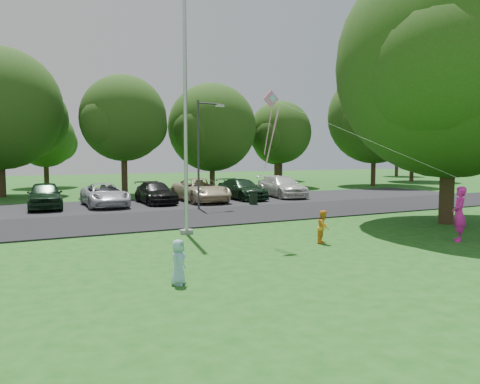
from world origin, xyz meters
name	(u,v)px	position (x,y,z in m)	size (l,w,h in m)	color
ground	(345,249)	(0.00, 0.00, 0.00)	(120.00, 120.00, 0.00)	#1A5516
park_road	(225,215)	(0.00, 9.00, 0.03)	(60.00, 6.00, 0.06)	black
parking_strip	(179,203)	(0.00, 15.50, 0.03)	(42.00, 7.00, 0.06)	black
flagpole	(186,123)	(-3.50, 5.00, 4.17)	(0.50, 0.50, 10.00)	#B7BABF
street_lamp	(202,144)	(0.04, 11.92, 3.54)	(1.65, 0.37, 5.89)	#3F3F44
trash_can	(253,198)	(3.54, 12.54, 0.42)	(0.53, 0.53, 0.83)	black
big_tree	(451,70)	(7.37, 2.21, 6.57)	(10.18, 9.70, 11.68)	#332316
tree_row	(160,120)	(1.59, 24.23, 5.71)	(64.35, 11.94, 10.88)	#332316
horizon_trees	(155,141)	(4.06, 33.88, 4.30)	(77.46, 7.20, 7.02)	#332316
parked_cars	(184,191)	(0.30, 15.56, 0.75)	(17.36, 5.43, 1.46)	black
woman	(459,214)	(4.36, -0.74, 0.95)	(0.70, 0.46, 1.91)	#F320B1
child_yellow	(323,227)	(-0.03, 1.11, 0.56)	(0.55, 0.43, 1.13)	orange
child_blue	(178,262)	(-6.12, -1.43, 0.53)	(0.52, 0.34, 1.06)	#93C7E2
kite	(276,114)	(-1.54, 1.75, 4.33)	(6.36, 2.83, 2.96)	pink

